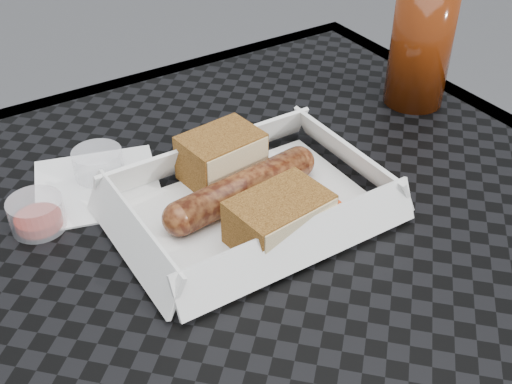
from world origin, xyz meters
TOP-DOWN VIEW (x-y plane):
  - patio_table at (0.00, 0.00)m, footprint 0.80×0.80m
  - food_tray at (0.04, 0.07)m, footprint 0.22×0.15m
  - bratwurst at (0.04, 0.08)m, footprint 0.17×0.05m
  - bread_near at (0.05, 0.13)m, footprint 0.08×0.06m
  - bread_far at (0.04, 0.02)m, footprint 0.09×0.07m
  - veg_garnish at (0.10, 0.04)m, footprint 0.03×0.03m
  - napkin at (-0.07, 0.19)m, footprint 0.15×0.15m
  - condiment_cup_sauce at (-0.13, 0.16)m, footprint 0.05×0.05m
  - condiment_cup_empty at (-0.06, 0.20)m, footprint 0.05×0.05m
  - drink_glass at (0.32, 0.15)m, footprint 0.07×0.07m

SIDE VIEW (x-z plane):
  - patio_table at x=0.00m, z-range 0.30..1.04m
  - napkin at x=-0.07m, z-range 0.74..0.75m
  - food_tray at x=0.04m, z-range 0.74..0.75m
  - veg_garnish at x=0.10m, z-range 0.75..0.75m
  - condiment_cup_sauce at x=-0.13m, z-range 0.74..0.78m
  - condiment_cup_empty at x=-0.06m, z-range 0.74..0.78m
  - bratwurst at x=0.04m, z-range 0.75..0.78m
  - bread_far at x=0.04m, z-range 0.75..0.79m
  - bread_near at x=0.05m, z-range 0.75..0.80m
  - drink_glass at x=0.32m, z-range 0.74..0.89m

